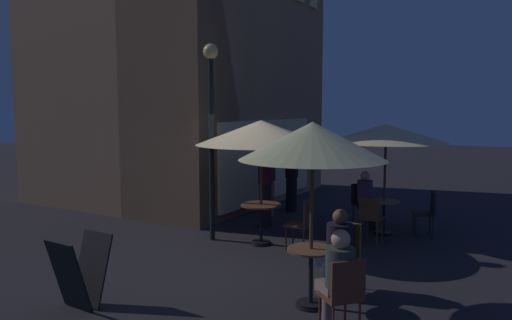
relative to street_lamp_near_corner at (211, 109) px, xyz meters
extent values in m
plane|color=#272428|center=(-1.05, -0.88, -2.59)|extent=(60.00, 60.00, 0.00)
cube|color=#A57955|center=(3.85, 1.82, 1.58)|extent=(6.76, 2.32, 8.36)
cube|color=#A57955|center=(1.63, 3.79, 1.58)|extent=(2.32, 6.26, 8.36)
cube|color=beige|center=(3.52, 0.62, -1.34)|extent=(4.73, 0.08, 2.10)
cylinder|color=black|center=(0.00, 0.00, -0.79)|extent=(0.10, 0.10, 3.61)
sphere|color=#FEDF7E|center=(0.00, 0.00, 1.10)|extent=(0.30, 0.30, 0.30)
cube|color=black|center=(-3.42, -0.44, -2.11)|extent=(0.32, 0.56, 0.94)
cube|color=black|center=(-3.78, -0.42, -2.11)|extent=(0.32, 0.56, 0.94)
cylinder|color=black|center=(-2.05, -3.02, -2.58)|extent=(0.40, 0.40, 0.03)
cylinder|color=black|center=(-2.05, -3.02, -2.22)|extent=(0.06, 0.06, 0.76)
cylinder|color=brown|center=(-2.05, -3.02, -1.82)|extent=(0.63, 0.63, 0.03)
cylinder|color=black|center=(2.11, -2.85, -2.58)|extent=(0.40, 0.40, 0.03)
cylinder|color=black|center=(2.11, -2.85, -2.25)|extent=(0.06, 0.06, 0.68)
cylinder|color=#8B6549|center=(2.11, -2.85, -1.90)|extent=(0.64, 0.64, 0.03)
cylinder|color=black|center=(0.20, -1.00, -2.58)|extent=(0.40, 0.40, 0.03)
cylinder|color=black|center=(0.20, -1.00, -2.22)|extent=(0.06, 0.06, 0.76)
cylinder|color=brown|center=(0.20, -1.00, -1.82)|extent=(0.78, 0.78, 0.03)
cylinder|color=black|center=(-2.05, -3.02, -2.56)|extent=(0.36, 0.36, 0.06)
cylinder|color=#4A3A1C|center=(-2.05, -3.02, -1.40)|extent=(0.05, 0.05, 2.39)
cone|color=beige|center=(-2.05, -3.02, -0.40)|extent=(1.91, 1.91, 0.49)
cylinder|color=black|center=(2.11, -2.85, -2.56)|extent=(0.36, 0.36, 0.06)
cylinder|color=#53322A|center=(2.11, -2.85, -1.47)|extent=(0.05, 0.05, 2.24)
cone|color=beige|center=(2.11, -2.85, -0.49)|extent=(2.44, 2.44, 0.37)
cylinder|color=black|center=(0.20, -1.00, -2.56)|extent=(0.36, 0.36, 0.06)
cylinder|color=#4F3E27|center=(0.20, -1.00, -1.42)|extent=(0.05, 0.05, 2.34)
cone|color=tan|center=(0.20, -1.00, -0.43)|extent=(2.49, 2.49, 0.46)
cylinder|color=brown|center=(-1.59, -3.30, -2.36)|extent=(0.03, 0.03, 0.47)
cylinder|color=brown|center=(-1.52, -2.96, -2.36)|extent=(0.03, 0.03, 0.47)
cylinder|color=brown|center=(-1.25, -3.38, -2.36)|extent=(0.03, 0.03, 0.47)
cylinder|color=brown|center=(-1.18, -3.04, -2.36)|extent=(0.03, 0.03, 0.47)
cube|color=brown|center=(-1.39, -3.17, -2.10)|extent=(0.52, 0.52, 0.04)
cube|color=brown|center=(-1.19, -3.21, -1.85)|extent=(0.13, 0.43, 0.48)
cylinder|color=brown|center=(-2.60, -3.38, -2.38)|extent=(0.03, 0.03, 0.42)
cylinder|color=brown|center=(-2.34, -3.60, -2.38)|extent=(0.03, 0.03, 0.42)
cylinder|color=brown|center=(-2.57, -3.86, -2.38)|extent=(0.03, 0.03, 0.42)
cube|color=brown|center=(-2.58, -3.62, -2.15)|extent=(0.60, 0.60, 0.04)
cube|color=brown|center=(-2.71, -3.76, -1.90)|extent=(0.34, 0.31, 0.46)
cylinder|color=black|center=(2.17, -3.48, -2.37)|extent=(0.03, 0.03, 0.45)
cylinder|color=black|center=(2.48, -3.37, -2.37)|extent=(0.03, 0.03, 0.45)
cylinder|color=black|center=(2.28, -3.79, -2.37)|extent=(0.03, 0.03, 0.45)
cylinder|color=black|center=(2.59, -3.68, -2.37)|extent=(0.03, 0.03, 0.45)
cube|color=black|center=(2.38, -3.58, -2.13)|extent=(0.53, 0.53, 0.04)
cube|color=black|center=(2.44, -3.76, -1.89)|extent=(0.40, 0.18, 0.45)
cylinder|color=#202823|center=(2.57, -2.54, -2.36)|extent=(0.03, 0.03, 0.48)
cylinder|color=#202823|center=(2.30, -2.33, -2.36)|extent=(0.03, 0.03, 0.48)
cylinder|color=#202823|center=(2.78, -2.27, -2.36)|extent=(0.03, 0.03, 0.48)
cylinder|color=#202823|center=(2.51, -2.06, -2.36)|extent=(0.03, 0.03, 0.48)
cube|color=#202823|center=(2.54, -2.30, -2.10)|extent=(0.61, 0.61, 0.04)
cube|color=#202823|center=(2.66, -2.15, -1.87)|extent=(0.37, 0.30, 0.43)
cylinder|color=brown|center=(1.55, -2.66, -2.36)|extent=(0.03, 0.03, 0.47)
cylinder|color=brown|center=(1.53, -2.98, -2.36)|extent=(0.03, 0.03, 0.47)
cylinder|color=brown|center=(1.24, -2.65, -2.36)|extent=(0.03, 0.03, 0.47)
cylinder|color=brown|center=(1.22, -2.96, -2.36)|extent=(0.03, 0.03, 0.47)
cube|color=brown|center=(1.38, -2.81, -2.11)|extent=(0.41, 0.41, 0.03)
cube|color=brown|center=(1.21, -2.80, -1.89)|extent=(0.06, 0.39, 0.41)
cylinder|color=#553323|center=(0.07, -1.60, -2.37)|extent=(0.03, 0.03, 0.45)
cylinder|color=#553323|center=(0.41, -1.58, -2.37)|extent=(0.03, 0.03, 0.45)
cylinder|color=#553323|center=(0.09, -1.95, -2.37)|extent=(0.03, 0.03, 0.45)
cylinder|color=#553323|center=(0.43, -1.92, -2.37)|extent=(0.03, 0.03, 0.45)
cube|color=#553323|center=(0.25, -1.76, -2.13)|extent=(0.46, 0.46, 0.04)
cube|color=#553323|center=(0.26, -1.96, -1.87)|extent=(0.43, 0.07, 0.48)
cube|color=#232C48|center=(-1.52, -3.14, -2.10)|extent=(0.43, 0.45, 0.14)
cylinder|color=#232C48|center=(-1.68, -3.11, -2.35)|extent=(0.14, 0.14, 0.49)
cylinder|color=black|center=(-1.39, -3.17, -1.85)|extent=(0.38, 0.38, 0.51)
sphere|color=brown|center=(-1.39, -3.17, -1.50)|extent=(0.22, 0.22, 0.22)
cube|color=#836863|center=(-2.49, -3.51, -2.10)|extent=(0.50, 0.50, 0.14)
cylinder|color=#836863|center=(-2.38, -3.39, -2.35)|extent=(0.14, 0.14, 0.49)
cylinder|color=#354039|center=(-2.58, -3.62, -1.84)|extent=(0.35, 0.35, 0.53)
sphere|color=tan|center=(-2.58, -3.62, -1.48)|extent=(0.22, 0.22, 0.22)
cube|color=black|center=(2.45, -2.41, -2.10)|extent=(0.49, 0.49, 0.14)
cylinder|color=black|center=(2.35, -2.54, -2.35)|extent=(0.14, 0.14, 0.49)
cylinder|color=#653D68|center=(2.54, -2.30, -1.83)|extent=(0.33, 0.33, 0.56)
sphere|color=beige|center=(2.54, -2.30, -1.45)|extent=(0.21, 0.21, 0.21)
cylinder|color=#796152|center=(2.47, 0.05, -2.15)|extent=(0.26, 0.26, 0.88)
cylinder|color=#552318|center=(2.47, 0.05, -1.40)|extent=(0.31, 0.31, 0.62)
sphere|color=#976D49|center=(2.47, 0.05, -1.00)|extent=(0.21, 0.21, 0.21)
cylinder|color=black|center=(3.23, -0.18, -2.16)|extent=(0.28, 0.28, 0.88)
cylinder|color=black|center=(3.23, -0.18, -1.39)|extent=(0.33, 0.33, 0.65)
sphere|color=tan|center=(3.23, -0.18, -0.97)|extent=(0.21, 0.21, 0.21)
cylinder|color=black|center=(1.52, -0.36, -2.12)|extent=(0.28, 0.28, 0.94)
cylinder|color=#4E1B25|center=(1.52, -0.36, -1.31)|extent=(0.33, 0.33, 0.68)
sphere|color=brown|center=(1.52, -0.36, -0.87)|extent=(0.22, 0.22, 0.22)
camera|label=1|loc=(-7.78, -5.49, 0.02)|focal=34.11mm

